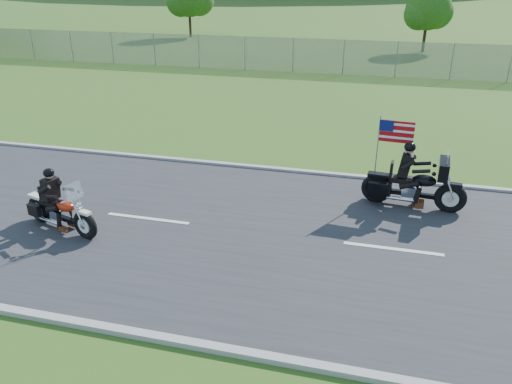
# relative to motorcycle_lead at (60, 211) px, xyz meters

# --- Properties ---
(ground) EXTENTS (420.00, 420.00, 0.00)m
(ground) POSITION_rel_motorcycle_lead_xyz_m (3.78, 0.99, -0.50)
(ground) COLOR #3B581B
(ground) RESTS_ON ground
(road) EXTENTS (120.00, 8.00, 0.04)m
(road) POSITION_rel_motorcycle_lead_xyz_m (3.78, 0.99, -0.48)
(road) COLOR #28282B
(road) RESTS_ON ground
(curb_north) EXTENTS (120.00, 0.18, 0.12)m
(curb_north) POSITION_rel_motorcycle_lead_xyz_m (3.78, 5.04, -0.45)
(curb_north) COLOR #9E9B93
(curb_north) RESTS_ON ground
(curb_south) EXTENTS (120.00, 0.18, 0.12)m
(curb_south) POSITION_rel_motorcycle_lead_xyz_m (3.78, -3.06, -0.45)
(curb_south) COLOR #9E9B93
(curb_south) RESTS_ON ground
(fence) EXTENTS (60.00, 0.03, 2.00)m
(fence) POSITION_rel_motorcycle_lead_xyz_m (-1.22, 20.99, 0.50)
(fence) COLOR gray
(fence) RESTS_ON ground
(tree_fence_near) EXTENTS (3.52, 3.28, 4.75)m
(tree_fence_near) POSITION_rel_motorcycle_lead_xyz_m (9.83, 31.03, 2.47)
(tree_fence_near) COLOR #382316
(tree_fence_near) RESTS_ON ground
(motorcycle_lead) EXTENTS (2.30, 1.02, 1.58)m
(motorcycle_lead) POSITION_rel_motorcycle_lead_xyz_m (0.00, 0.00, 0.00)
(motorcycle_lead) COLOR black
(motorcycle_lead) RESTS_ON ground
(motorcycle_follow) EXTENTS (2.69, 0.91, 2.24)m
(motorcycle_follow) POSITION_rel_motorcycle_lead_xyz_m (8.22, 3.39, 0.11)
(motorcycle_follow) COLOR black
(motorcycle_follow) RESTS_ON ground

